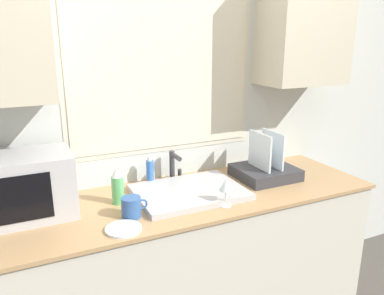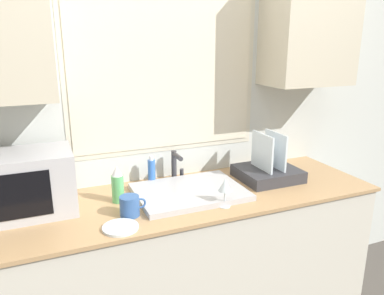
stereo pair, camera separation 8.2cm
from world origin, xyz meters
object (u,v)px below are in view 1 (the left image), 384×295
(dish_rack, at_px, (265,169))
(spray_bottle, at_px, (118,186))
(microwave, at_px, (24,186))
(mug_near_sink, at_px, (132,207))
(soap_bottle, at_px, (150,172))
(faucet, at_px, (174,164))
(wine_glass, at_px, (226,186))

(dish_rack, height_order, spray_bottle, dish_rack)
(microwave, xyz_separation_m, mug_near_sink, (0.46, -0.23, -0.10))
(dish_rack, height_order, soap_bottle, dish_rack)
(faucet, xyz_separation_m, spray_bottle, (-0.39, -0.18, -0.01))
(microwave, height_order, spray_bottle, microwave)
(mug_near_sink, bearing_deg, microwave, 153.50)
(microwave, xyz_separation_m, soap_bottle, (0.68, 0.13, -0.08))
(spray_bottle, bearing_deg, soap_bottle, 36.69)
(wine_glass, bearing_deg, mug_near_sink, 169.80)
(dish_rack, bearing_deg, microwave, 177.37)
(dish_rack, distance_m, wine_glass, 0.50)
(microwave, distance_m, mug_near_sink, 0.52)
(faucet, bearing_deg, spray_bottle, -155.42)
(faucet, height_order, spray_bottle, spray_bottle)
(faucet, bearing_deg, mug_near_sink, -135.68)
(wine_glass, bearing_deg, soap_bottle, 119.66)
(dish_rack, bearing_deg, soap_bottle, 164.08)
(faucet, relative_size, mug_near_sink, 1.40)
(microwave, height_order, dish_rack, microwave)
(faucet, xyz_separation_m, dish_rack, (0.53, -0.20, -0.05))
(dish_rack, bearing_deg, faucet, 159.66)
(dish_rack, relative_size, spray_bottle, 1.77)
(soap_bottle, bearing_deg, wine_glass, -60.34)
(faucet, xyz_separation_m, microwave, (-0.83, -0.13, 0.05))
(spray_bottle, distance_m, mug_near_sink, 0.19)
(dish_rack, relative_size, soap_bottle, 2.02)
(dish_rack, distance_m, soap_bottle, 0.71)
(soap_bottle, relative_size, mug_near_sink, 1.34)
(faucet, distance_m, soap_bottle, 0.16)
(faucet, distance_m, mug_near_sink, 0.52)
(soap_bottle, distance_m, mug_near_sink, 0.42)
(dish_rack, relative_size, mug_near_sink, 2.69)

